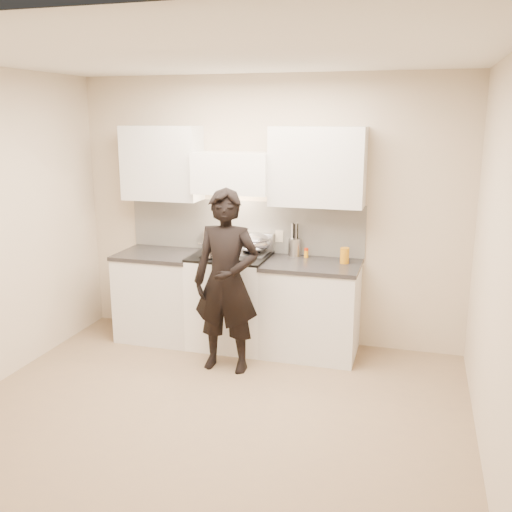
# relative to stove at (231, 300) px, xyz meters

# --- Properties ---
(ground_plane) EXTENTS (4.00, 4.00, 0.00)m
(ground_plane) POSITION_rel_stove_xyz_m (0.30, -1.42, -0.47)
(ground_plane) COLOR #866D4F
(room_shell) EXTENTS (4.04, 3.54, 2.70)m
(room_shell) POSITION_rel_stove_xyz_m (0.24, -1.05, 1.12)
(room_shell) COLOR beige
(room_shell) RESTS_ON ground
(stove) EXTENTS (0.76, 0.65, 0.96)m
(stove) POSITION_rel_stove_xyz_m (0.00, 0.00, 0.00)
(stove) COLOR white
(stove) RESTS_ON ground
(counter_right) EXTENTS (0.92, 0.67, 0.92)m
(counter_right) POSITION_rel_stove_xyz_m (0.83, 0.00, -0.01)
(counter_right) COLOR silver
(counter_right) RESTS_ON ground
(counter_left) EXTENTS (0.82, 0.67, 0.92)m
(counter_left) POSITION_rel_stove_xyz_m (-0.78, 0.00, -0.01)
(counter_left) COLOR silver
(counter_left) RESTS_ON ground
(wok) EXTENTS (0.38, 0.46, 0.30)m
(wok) POSITION_rel_stove_xyz_m (0.20, 0.14, 0.59)
(wok) COLOR silver
(wok) RESTS_ON stove
(stock_pot) EXTENTS (0.29, 0.22, 0.14)m
(stock_pot) POSITION_rel_stove_xyz_m (-0.14, -0.14, 0.55)
(stock_pot) COLOR silver
(stock_pot) RESTS_ON stove
(utensil_crock) EXTENTS (0.12, 0.12, 0.33)m
(utensil_crock) POSITION_rel_stove_xyz_m (0.60, 0.25, 0.55)
(utensil_crock) COLOR #BCBCBC
(utensil_crock) RESTS_ON counter_right
(spice_jar) EXTENTS (0.04, 0.04, 0.10)m
(spice_jar) POSITION_rel_stove_xyz_m (0.73, 0.21, 0.49)
(spice_jar) COLOR orange
(spice_jar) RESTS_ON counter_right
(oil_glass) EXTENTS (0.09, 0.09, 0.15)m
(oil_glass) POSITION_rel_stove_xyz_m (1.13, 0.09, 0.52)
(oil_glass) COLOR #C37911
(oil_glass) RESTS_ON counter_right
(person) EXTENTS (0.61, 0.40, 1.68)m
(person) POSITION_rel_stove_xyz_m (0.15, -0.57, 0.36)
(person) COLOR black
(person) RESTS_ON ground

